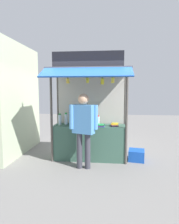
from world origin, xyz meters
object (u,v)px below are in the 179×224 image
magazine_stack_back_left (115,125)px  banana_bunch_leftmost (87,80)px  water_bottle_rear_center (66,119)px  water_bottle_back_right (80,119)px  banana_bunch_rightmost (102,81)px  plastic_crate (136,155)px  vendor_person (83,124)px  water_bottle_center (98,121)px  banana_bunch_inner_right (113,80)px  banana_bunch_inner_left (68,81)px  magazine_stack_right (81,125)px  water_bottle_front_left (60,119)px  water_bottle_mid_right (75,119)px  magazine_stack_left (100,125)px

magazine_stack_back_left → banana_bunch_leftmost: 1.34m
water_bottle_rear_center → water_bottle_back_right: (0.37, 0.10, -0.01)m
banana_bunch_rightmost → plastic_crate: size_ratio=0.73×
magazine_stack_back_left → vendor_person: size_ratio=0.17×
water_bottle_center → plastic_crate: size_ratio=0.67×
banana_bunch_inner_right → vendor_person: size_ratio=0.15×
banana_bunch_inner_left → plastic_crate: bearing=12.7°
vendor_person → banana_bunch_rightmost: bearing=-126.3°
water_bottle_back_right → magazine_stack_right: water_bottle_back_right is taller
water_bottle_center → plastic_crate: water_bottle_center is taller
magazine_stack_back_left → plastic_crate: magazine_stack_back_left is taller
water_bottle_front_left → banana_bunch_inner_left: 1.13m
water_bottle_rear_center → magazine_stack_right: bearing=-21.3°
banana_bunch_leftmost → plastic_crate: size_ratio=0.63×
water_bottle_front_left → banana_bunch_inner_left: (0.32, -0.40, 1.00)m
magazine_stack_right → plastic_crate: (1.45, 0.10, -0.80)m
banana_bunch_rightmost → banana_bunch_inner_right: 0.25m
water_bottle_mid_right → magazine_stack_right: (0.20, -0.32, -0.09)m
banana_bunch_inner_left → plastic_crate: banana_bunch_inner_left is taller
magazine_stack_left → magazine_stack_right: bearing=173.6°
vendor_person → magazine_stack_right: bearing=-54.5°
magazine_stack_back_left → magazine_stack_left: 0.37m
water_bottle_rear_center → plastic_crate: water_bottle_rear_center is taller
water_bottle_rear_center → banana_bunch_inner_left: bearing=-70.4°
water_bottle_center → water_bottle_mid_right: (-0.64, 0.20, -0.01)m
magazine_stack_back_left → banana_bunch_leftmost: banana_bunch_leftmost is taller
water_bottle_center → magazine_stack_right: 0.47m
banana_bunch_leftmost → magazine_stack_back_left: bearing=25.3°
magazine_stack_right → banana_bunch_inner_left: banana_bunch_inner_left is taller
magazine_stack_right → water_bottle_mid_right: bearing=122.0°
banana_bunch_leftmost → vendor_person: 1.05m
magazine_stack_right → banana_bunch_leftmost: size_ratio=1.20×
water_bottle_front_left → banana_bunch_rightmost: (1.14, -0.40, 0.99)m
banana_bunch_leftmost → vendor_person: banana_bunch_leftmost is taller
water_bottle_back_right → vendor_person: (0.20, -0.82, 0.00)m
magazine_stack_left → banana_bunch_leftmost: 1.19m
water_bottle_center → magazine_stack_left: size_ratio=0.92×
water_bottle_mid_right → water_bottle_back_right: bearing=-21.2°
water_bottle_rear_center → banana_bunch_leftmost: banana_bunch_leftmost is taller
magazine_stack_left → water_bottle_rear_center: bearing=166.5°
banana_bunch_inner_left → banana_bunch_leftmost: (0.47, 0.00, 0.01)m
banana_bunch_leftmost → vendor_person: bearing=-103.3°
magazine_stack_right → banana_bunch_rightmost: banana_bunch_rightmost is taller
water_bottle_back_right → water_bottle_front_left: bearing=-164.3°
vendor_person → water_bottle_back_right: bearing=-55.6°
banana_bunch_inner_left → magazine_stack_left: bearing=16.4°
water_bottle_rear_center → vendor_person: bearing=-51.5°
magazine_stack_back_left → magazine_stack_left: (-0.36, -0.09, -0.01)m
water_bottle_front_left → banana_bunch_rightmost: banana_bunch_rightmost is taller
water_bottle_rear_center → magazine_stack_back_left: size_ratio=1.06×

